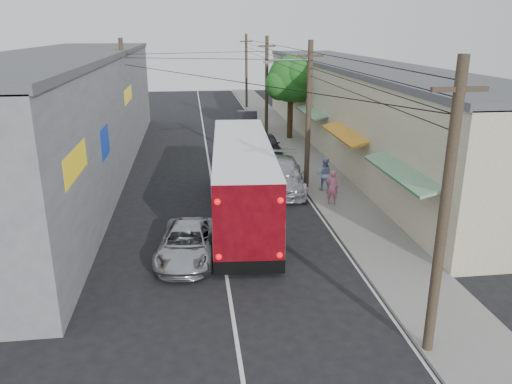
% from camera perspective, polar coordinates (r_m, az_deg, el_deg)
% --- Properties ---
extents(ground, '(120.00, 120.00, 0.00)m').
position_cam_1_polar(ground, '(15.65, -2.51, -14.94)').
color(ground, black).
rests_on(ground, ground).
extents(sidewalk, '(3.00, 80.00, 0.12)m').
position_cam_1_polar(sidewalk, '(34.96, 5.26, 4.07)').
color(sidewalk, slate).
rests_on(sidewalk, ground).
extents(building_right, '(7.09, 40.00, 6.25)m').
position_cam_1_polar(building_right, '(37.46, 11.54, 9.56)').
color(building_right, beige).
rests_on(building_right, ground).
extents(building_left, '(7.20, 36.00, 7.25)m').
position_cam_1_polar(building_left, '(32.32, -20.91, 8.30)').
color(building_left, gray).
rests_on(building_left, ground).
extents(utility_poles, '(11.80, 45.28, 8.00)m').
position_cam_1_polar(utility_poles, '(33.94, -0.33, 10.72)').
color(utility_poles, '#473828').
rests_on(utility_poles, ground).
extents(street_tree, '(4.40, 4.00, 6.60)m').
position_cam_1_polar(street_tree, '(40.06, 4.09, 12.61)').
color(street_tree, '#3F2B19').
rests_on(street_tree, ground).
extents(coach_bus, '(3.51, 12.59, 3.59)m').
position_cam_1_polar(coach_bus, '(23.27, -1.58, 1.48)').
color(coach_bus, white).
rests_on(coach_bus, ground).
extents(jeepney, '(2.67, 4.84, 1.28)m').
position_cam_1_polar(jeepney, '(19.56, -7.90, -5.83)').
color(jeepney, '#B2B2B9').
rests_on(jeepney, ground).
extents(parked_suv, '(3.01, 6.04, 1.68)m').
position_cam_1_polar(parked_suv, '(27.61, 2.96, 1.97)').
color(parked_suv, '#ABAAB3').
rests_on(parked_suv, ground).
extents(parked_car_mid, '(1.73, 4.19, 1.42)m').
position_cam_1_polar(parked_car_mid, '(35.61, 1.27, 5.48)').
color(parked_car_mid, '#2A2A2F').
rests_on(parked_car_mid, ground).
extents(parked_car_far, '(2.30, 5.17, 1.65)m').
position_cam_1_polar(parked_car_far, '(43.95, -1.00, 8.08)').
color(parked_car_far, black).
rests_on(parked_car_far, ground).
extents(pedestrian_near, '(0.71, 0.56, 1.74)m').
position_cam_1_polar(pedestrian_near, '(25.21, 8.70, 0.53)').
color(pedestrian_near, '#C56886').
rests_on(pedestrian_near, sidewalk).
extents(pedestrian_far, '(1.05, 0.94, 1.79)m').
position_cam_1_polar(pedestrian_far, '(27.38, 7.81, 2.06)').
color(pedestrian_far, '#96A8DA').
rests_on(pedestrian_far, sidewalk).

